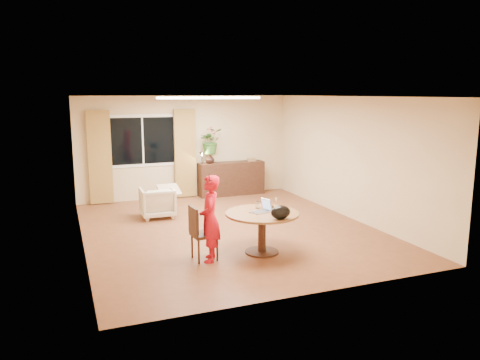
# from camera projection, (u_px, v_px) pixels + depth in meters

# --- Properties ---
(floor) EXTENTS (6.50, 6.50, 0.00)m
(floor) POSITION_uv_depth(u_px,v_px,m) (229.00, 229.00, 9.28)
(floor) COLOR brown
(floor) RESTS_ON ground
(ceiling) EXTENTS (6.50, 6.50, 0.00)m
(ceiling) POSITION_uv_depth(u_px,v_px,m) (228.00, 96.00, 8.80)
(ceiling) COLOR white
(ceiling) RESTS_ON wall_back
(wall_back) EXTENTS (5.50, 0.00, 5.50)m
(wall_back) POSITION_uv_depth(u_px,v_px,m) (186.00, 147.00, 12.02)
(wall_back) COLOR tan
(wall_back) RESTS_ON floor
(wall_left) EXTENTS (0.00, 6.50, 6.50)m
(wall_left) POSITION_uv_depth(u_px,v_px,m) (79.00, 173.00, 8.06)
(wall_left) COLOR tan
(wall_left) RESTS_ON floor
(wall_right) EXTENTS (0.00, 6.50, 6.50)m
(wall_right) POSITION_uv_depth(u_px,v_px,m) (349.00, 158.00, 10.02)
(wall_right) COLOR tan
(wall_right) RESTS_ON floor
(window) EXTENTS (1.70, 0.03, 1.30)m
(window) POSITION_uv_depth(u_px,v_px,m) (143.00, 141.00, 11.57)
(window) COLOR white
(window) RESTS_ON wall_back
(curtain_left) EXTENTS (0.55, 0.08, 2.25)m
(curtain_left) POSITION_uv_depth(u_px,v_px,m) (100.00, 157.00, 11.20)
(curtain_left) COLOR olive
(curtain_left) RESTS_ON wall_back
(curtain_right) EXTENTS (0.55, 0.08, 2.25)m
(curtain_right) POSITION_uv_depth(u_px,v_px,m) (185.00, 153.00, 11.94)
(curtain_right) COLOR olive
(curtain_right) RESTS_ON wall_back
(ceiling_panel) EXTENTS (2.20, 0.35, 0.05)m
(ceiling_panel) POSITION_uv_depth(u_px,v_px,m) (209.00, 98.00, 9.91)
(ceiling_panel) COLOR white
(ceiling_panel) RESTS_ON ceiling
(dining_table) EXTENTS (1.23, 1.23, 0.70)m
(dining_table) POSITION_uv_depth(u_px,v_px,m) (262.00, 221.00, 7.83)
(dining_table) COLOR brown
(dining_table) RESTS_ON floor
(dining_chair) EXTENTS (0.45, 0.42, 0.89)m
(dining_chair) POSITION_uv_depth(u_px,v_px,m) (204.00, 233.00, 7.54)
(dining_chair) COLOR black
(dining_chair) RESTS_ON floor
(child) EXTENTS (0.59, 0.48, 1.40)m
(child) POSITION_uv_depth(u_px,v_px,m) (210.00, 219.00, 7.44)
(child) COLOR red
(child) RESTS_ON floor
(laptop) EXTENTS (0.39, 0.32, 0.22)m
(laptop) POSITION_uv_depth(u_px,v_px,m) (260.00, 206.00, 7.80)
(laptop) COLOR #B7B7BC
(laptop) RESTS_ON dining_table
(tumbler) EXTENTS (0.10, 0.10, 0.12)m
(tumbler) POSITION_uv_depth(u_px,v_px,m) (258.00, 205.00, 8.09)
(tumbler) COLOR white
(tumbler) RESTS_ON dining_table
(wine_glass) EXTENTS (0.08, 0.08, 0.19)m
(wine_glass) POSITION_uv_depth(u_px,v_px,m) (276.00, 203.00, 8.08)
(wine_glass) COLOR white
(wine_glass) RESTS_ON dining_table
(pot_lid) EXTENTS (0.21, 0.21, 0.03)m
(pot_lid) POSITION_uv_depth(u_px,v_px,m) (268.00, 206.00, 8.17)
(pot_lid) COLOR white
(pot_lid) RESTS_ON dining_table
(handbag) EXTENTS (0.34, 0.21, 0.22)m
(handbag) POSITION_uv_depth(u_px,v_px,m) (281.00, 212.00, 7.38)
(handbag) COLOR black
(handbag) RESTS_ON dining_table
(armchair) EXTENTS (0.72, 0.74, 0.66)m
(armchair) POSITION_uv_depth(u_px,v_px,m) (157.00, 202.00, 10.14)
(armchair) COLOR beige
(armchair) RESTS_ON floor
(throw) EXTENTS (0.46, 0.55, 0.03)m
(throw) POSITION_uv_depth(u_px,v_px,m) (169.00, 186.00, 10.16)
(throw) COLOR beige
(throw) RESTS_ON armchair
(sideboard) EXTENTS (1.75, 0.43, 0.87)m
(sideboard) POSITION_uv_depth(u_px,v_px,m) (231.00, 178.00, 12.37)
(sideboard) COLOR black
(sideboard) RESTS_ON floor
(vase) EXTENTS (0.26, 0.26, 0.25)m
(vase) POSITION_uv_depth(u_px,v_px,m) (210.00, 159.00, 12.05)
(vase) COLOR black
(vase) RESTS_ON sideboard
(bouquet) EXTENTS (0.65, 0.58, 0.66)m
(bouquet) POSITION_uv_depth(u_px,v_px,m) (211.00, 141.00, 11.98)
(bouquet) COLOR #246128
(bouquet) RESTS_ON vase
(book_stack) EXTENTS (0.22, 0.17, 0.09)m
(book_stack) POSITION_uv_depth(u_px,v_px,m) (252.00, 159.00, 12.49)
(book_stack) COLOR brown
(book_stack) RESTS_ON sideboard
(desk_lamp) EXTENTS (0.15, 0.15, 0.32)m
(desk_lamp) POSITION_uv_depth(u_px,v_px,m) (202.00, 158.00, 11.92)
(desk_lamp) COLOR black
(desk_lamp) RESTS_ON sideboard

